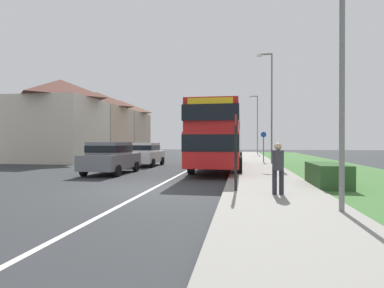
{
  "coord_description": "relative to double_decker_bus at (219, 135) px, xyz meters",
  "views": [
    {
      "loc": [
        3.18,
        -10.26,
        1.68
      ],
      "look_at": [
        0.73,
        4.67,
        1.6
      ],
      "focal_mm": 28.22,
      "sensor_mm": 36.0,
      "label": 1
    }
  ],
  "objects": [
    {
      "name": "street_lamp_mid",
      "position": [
        3.51,
        4.53,
        2.6
      ],
      "size": [
        1.14,
        0.2,
        8.36
      ],
      "color": "slate",
      "rests_on": "ground_plane"
    },
    {
      "name": "cycle_route_sign",
      "position": [
        3.09,
        5.79,
        -0.72
      ],
      "size": [
        0.44,
        0.08,
        2.52
      ],
      "color": "slate",
      "rests_on": "ground_plane"
    },
    {
      "name": "grass_verge_seaward",
      "position": [
        6.68,
        -2.48,
        -2.1
      ],
      "size": [
        6.0,
        68.0,
        0.08
      ],
      "primitive_type": "cube",
      "color": "#3D6B33",
      "rests_on": "ground_plane"
    },
    {
      "name": "parked_car_grey",
      "position": [
        -5.49,
        -3.63,
        -1.22
      ],
      "size": [
        1.97,
        4.23,
        1.69
      ],
      "color": "slate",
      "rests_on": "ground_plane"
    },
    {
      "name": "double_decker_bus",
      "position": [
        0.0,
        0.0,
        0.0
      ],
      "size": [
        2.8,
        11.36,
        3.7
      ],
      "color": "red",
      "rests_on": "ground_plane"
    },
    {
      "name": "pavement_near_side",
      "position": [
        2.38,
        -2.48,
        -2.08
      ],
      "size": [
        3.2,
        68.0,
        0.12
      ],
      "primitive_type": "cube",
      "color": "gray",
      "rests_on": "ground_plane"
    },
    {
      "name": "parked_car_white",
      "position": [
        -5.36,
        1.81,
        -1.24
      ],
      "size": [
        1.94,
        3.92,
        1.65
      ],
      "color": "silver",
      "rests_on": "ground_plane"
    },
    {
      "name": "roadside_hedge",
      "position": [
        4.48,
        -7.01,
        -1.69
      ],
      "size": [
        1.1,
        2.49,
        0.9
      ],
      "primitive_type": "cube",
      "color": "#2D5128",
      "rests_on": "ground_plane"
    },
    {
      "name": "house_terrace_far_side",
      "position": [
        -14.12,
        11.66,
        1.42
      ],
      "size": [
        6.21,
        19.34,
        7.13
      ],
      "color": "beige",
      "rests_on": "ground_plane"
    },
    {
      "name": "ground_plane",
      "position": [
        -1.82,
        -8.48,
        -2.14
      ],
      "size": [
        120.0,
        120.0,
        0.0
      ],
      "primitive_type": "plane",
      "color": "#2D3033"
    },
    {
      "name": "street_lamp_far",
      "position": [
        3.37,
        22.47,
        2.37
      ],
      "size": [
        1.14,
        0.2,
        7.91
      ],
      "color": "slate",
      "rests_on": "ground_plane"
    },
    {
      "name": "bus_stop_sign",
      "position": [
        1.18,
        -8.91,
        -0.6
      ],
      "size": [
        0.09,
        0.52,
        2.6
      ],
      "color": "black",
      "rests_on": "ground_plane"
    },
    {
      "name": "lane_marking_centre",
      "position": [
        -1.82,
        -0.48,
        -2.14
      ],
      "size": [
        0.14,
        60.0,
        0.01
      ],
      "primitive_type": "cube",
      "color": "silver",
      "rests_on": "ground_plane"
    },
    {
      "name": "street_lamp_near",
      "position": [
        3.5,
        -11.46,
        2.14
      ],
      "size": [
        1.14,
        0.2,
        7.47
      ],
      "color": "slate",
      "rests_on": "ground_plane"
    },
    {
      "name": "pedestrian_at_stop",
      "position": [
        2.44,
        -9.41,
        -1.17
      ],
      "size": [
        0.34,
        0.34,
        1.67
      ],
      "color": "#23232D",
      "rests_on": "ground_plane"
    }
  ]
}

